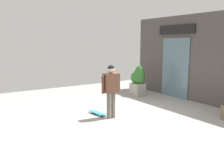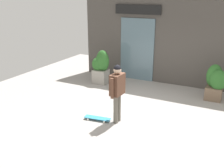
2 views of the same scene
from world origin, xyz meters
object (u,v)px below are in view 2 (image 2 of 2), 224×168
(skateboard, at_px, (97,118))
(planter_box_right, at_px, (216,82))
(skateboarder, at_px, (117,88))
(planter_box_left, at_px, (101,66))

(skateboard, bearing_deg, planter_box_right, -138.62)
(skateboarder, distance_m, skateboard, 1.11)
(planter_box_left, bearing_deg, skateboard, -62.34)
(skateboard, bearing_deg, skateboarder, -169.91)
(skateboarder, height_order, skateboard, skateboarder)
(skateboard, distance_m, planter_box_left, 3.39)
(skateboarder, bearing_deg, planter_box_right, -122.89)
(skateboarder, bearing_deg, skateboard, 21.25)
(skateboarder, bearing_deg, planter_box_left, -49.56)
(skateboard, height_order, planter_box_right, planter_box_right)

